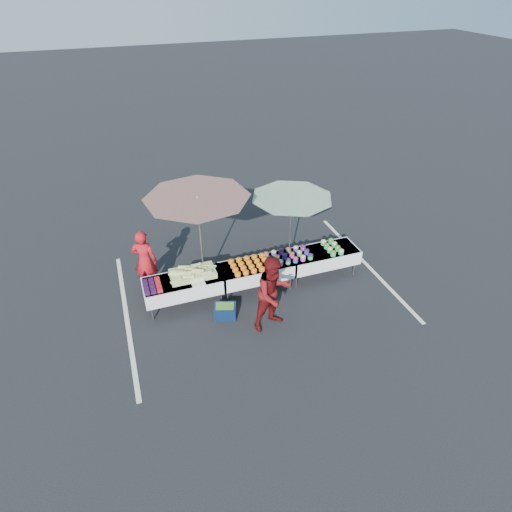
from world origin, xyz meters
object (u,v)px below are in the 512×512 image
object	(u,v)px
vendor	(145,260)
customer	(273,293)
table_right	(322,256)
table_center	(256,270)
umbrella_right	(292,204)
storage_bin	(225,311)
table_left	(184,285)
umbrella_left	(198,205)

from	to	relation	value
vendor	customer	size ratio (longest dim) A/B	0.91
table_right	table_center	bearing A→B (deg)	180.00
table_right	umbrella_right	bearing A→B (deg)	135.12
customer	table_right	bearing A→B (deg)	20.42
customer	storage_bin	distance (m)	1.34
vendor	storage_bin	distance (m)	2.37
table_right	vendor	distance (m)	4.45
umbrella_right	table_center	bearing A→B (deg)	-151.03
table_right	customer	world-z (taller)	customer
storage_bin	table_center	bearing A→B (deg)	54.74
table_center	table_right	bearing A→B (deg)	0.00
table_center	umbrella_right	world-z (taller)	umbrella_right
table_center	storage_bin	bearing A→B (deg)	-143.93
vendor	umbrella_right	world-z (taller)	umbrella_right
table_left	umbrella_left	world-z (taller)	umbrella_left
table_left	customer	distance (m)	2.21
table_left	vendor	xyz separation A→B (m)	(-0.74, 0.95, 0.24)
table_left	umbrella_right	world-z (taller)	umbrella_right
table_center	umbrella_right	xyz separation A→B (m)	(1.16, 0.64, 1.31)
table_left	umbrella_right	distance (m)	3.30
table_right	customer	xyz separation A→B (m)	(-1.87, -1.34, 0.33)
umbrella_right	storage_bin	size ratio (longest dim) A/B	3.61
table_left	table_center	xyz separation A→B (m)	(1.80, 0.00, 0.00)
umbrella_right	storage_bin	distance (m)	3.10
table_center	storage_bin	size ratio (longest dim) A/B	3.16
customer	umbrella_right	size ratio (longest dim) A/B	0.86
table_left	table_center	size ratio (longest dim) A/B	1.00
table_center	vendor	world-z (taller)	vendor
table_right	table_left	bearing A→B (deg)	180.00
table_center	storage_bin	distance (m)	1.33
table_left	table_right	distance (m)	3.60
table_right	umbrella_left	xyz separation A→B (m)	(-2.99, 0.61, 1.69)
table_center	vendor	size ratio (longest dim) A/B	1.12
table_right	umbrella_right	size ratio (longest dim) A/B	0.88
umbrella_left	storage_bin	xyz separation A→B (m)	(0.17, -1.35, -2.10)
table_left	customer	xyz separation A→B (m)	(1.73, -1.34, 0.33)
storage_bin	umbrella_right	bearing A→B (deg)	51.10
vendor	table_right	bearing A→B (deg)	-168.11
table_center	umbrella_left	size ratio (longest dim) A/B	0.63
vendor	customer	bearing A→B (deg)	161.36
table_left	umbrella_left	size ratio (longest dim) A/B	0.63
table_right	umbrella_left	distance (m)	3.49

